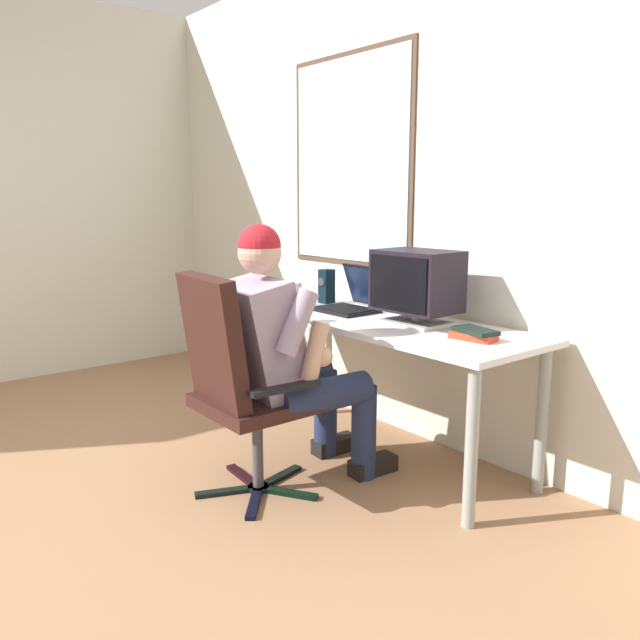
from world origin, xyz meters
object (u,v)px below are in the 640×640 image
at_px(office_chair, 235,376).
at_px(book_stack, 474,334).
at_px(person_seated, 287,353).
at_px(desk_speaker, 327,286).
at_px(crt_monitor, 417,282).
at_px(desk, 374,334).
at_px(coffee_mug, 273,295).
at_px(laptop, 355,299).
at_px(wine_glass, 294,290).

distance_m(office_chair, book_stack, 1.06).
height_order(office_chair, book_stack, office_chair).
relative_size(person_seated, desk_speaker, 6.16).
height_order(crt_monitor, book_stack, crt_monitor).
bearing_deg(desk, person_seated, -87.02).
height_order(desk, desk_speaker, desk_speaker).
distance_m(desk_speaker, coffee_mug, 0.32).
bearing_deg(desk_speaker, coffee_mug, -129.91).
distance_m(desk, coffee_mug, 0.74).
distance_m(person_seated, book_stack, 0.84).
xyz_separation_m(person_seated, coffee_mug, (-0.75, 0.44, 0.14)).
relative_size(laptop, coffee_mug, 3.63).
bearing_deg(coffee_mug, person_seated, -30.38).
distance_m(wine_glass, coffee_mug, 0.20).
bearing_deg(person_seated, desk_speaker, 128.80).
height_order(office_chair, person_seated, person_seated).
xyz_separation_m(office_chair, wine_glass, (-0.54, 0.72, 0.25)).
xyz_separation_m(person_seated, crt_monitor, (0.22, 0.62, 0.29)).
bearing_deg(wine_glass, desk_speaker, 86.96).
height_order(laptop, coffee_mug, laptop).
xyz_separation_m(desk, person_seated, (0.03, -0.57, -0.00)).
xyz_separation_m(crt_monitor, book_stack, (0.39, -0.05, -0.18)).
bearing_deg(book_stack, desk_speaker, 174.42).
distance_m(crt_monitor, book_stack, 0.43).
bearing_deg(wine_glass, office_chair, -53.14).
distance_m(book_stack, coffee_mug, 1.36).
relative_size(crt_monitor, desk_speaker, 2.02).
relative_size(office_chair, laptop, 2.91).
height_order(desk, book_stack, book_stack).
distance_m(crt_monitor, desk_speaker, 0.77).
bearing_deg(desk_speaker, laptop, -5.07).
xyz_separation_m(person_seated, wine_glass, (-0.56, 0.45, 0.18)).
height_order(office_chair, desk_speaker, office_chair).
relative_size(laptop, desk_speaker, 1.76).
bearing_deg(laptop, desk, -18.82).
height_order(office_chair, crt_monitor, crt_monitor).
bearing_deg(crt_monitor, coffee_mug, -169.59).
height_order(wine_glass, book_stack, wine_glass).
xyz_separation_m(desk, office_chair, (0.01, -0.84, -0.07)).
bearing_deg(crt_monitor, office_chair, -104.89).
relative_size(desk, laptop, 5.18).
bearing_deg(desk_speaker, wine_glass, -93.04).
distance_m(desk, wine_glass, 0.57).
bearing_deg(crt_monitor, desk, -170.48).
height_order(wine_glass, coffee_mug, wine_glass).
xyz_separation_m(desk_speaker, book_stack, (1.15, -0.11, -0.07)).
bearing_deg(office_chair, person_seated, 86.10).
bearing_deg(coffee_mug, crt_monitor, 10.41).
bearing_deg(office_chair, coffee_mug, 135.94).
height_order(crt_monitor, laptop, crt_monitor).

